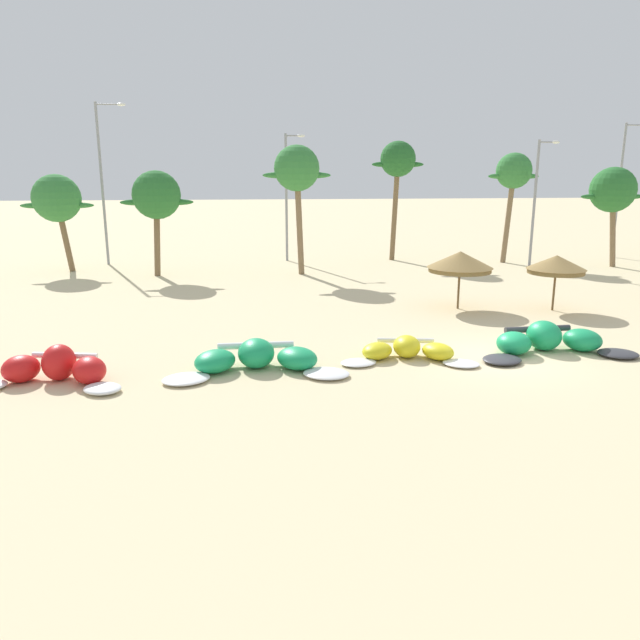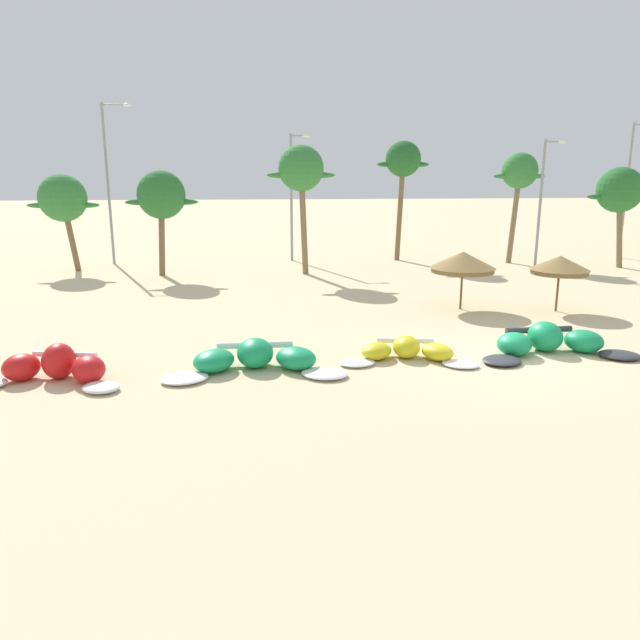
{
  "view_description": "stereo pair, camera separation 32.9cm",
  "coord_description": "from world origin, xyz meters",
  "px_view_note": "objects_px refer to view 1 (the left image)",
  "views": [
    {
      "loc": [
        -8.47,
        -18.79,
        6.1
      ],
      "look_at": [
        -5.85,
        2.0,
        1.0
      ],
      "focal_mm": 33.88,
      "sensor_mm": 36.0,
      "label": 1
    },
    {
      "loc": [
        -8.14,
        -18.83,
        6.1
      ],
      "look_at": [
        -5.85,
        2.0,
        1.0
      ],
      "focal_mm": 33.88,
      "sensor_mm": 36.0,
      "label": 2
    }
  ],
  "objects_px": {
    "kite_left_of_center": "(407,351)",
    "lamppost_west": "(104,177)",
    "kite_left": "(256,359)",
    "lamppost_east_center": "(537,197)",
    "beach_umbrella_middle": "(556,264)",
    "lamppost_west_center": "(288,191)",
    "palm_leftmost": "(57,199)",
    "kite_center": "(548,341)",
    "palm_left": "(156,196)",
    "palm_center_left": "(398,162)",
    "lamppost_east": "(622,184)",
    "palm_right_of_gap": "(613,191)",
    "kite_far_left": "(55,369)",
    "palm_left_of_gap": "(297,170)",
    "beach_umbrella_near_van": "(460,262)",
    "palm_center_right": "(514,173)"
  },
  "relations": [
    {
      "from": "kite_left",
      "to": "lamppost_west",
      "type": "relative_size",
      "value": 0.57
    },
    {
      "from": "kite_left",
      "to": "beach_umbrella_middle",
      "type": "distance_m",
      "value": 15.45
    },
    {
      "from": "palm_center_left",
      "to": "lamppost_west",
      "type": "distance_m",
      "value": 20.06
    },
    {
      "from": "beach_umbrella_near_van",
      "to": "kite_left_of_center",
      "type": "bearing_deg",
      "value": -120.93
    },
    {
      "from": "kite_left_of_center",
      "to": "palm_right_of_gap",
      "type": "bearing_deg",
      "value": 44.81
    },
    {
      "from": "kite_left_of_center",
      "to": "palm_left",
      "type": "height_order",
      "value": "palm_left"
    },
    {
      "from": "kite_center",
      "to": "palm_center_right",
      "type": "height_order",
      "value": "palm_center_right"
    },
    {
      "from": "beach_umbrella_near_van",
      "to": "palm_leftmost",
      "type": "distance_m",
      "value": 25.39
    },
    {
      "from": "kite_left_of_center",
      "to": "palm_left",
      "type": "distance_m",
      "value": 21.76
    },
    {
      "from": "palm_center_right",
      "to": "lamppost_east_center",
      "type": "relative_size",
      "value": 0.91
    },
    {
      "from": "kite_left_of_center",
      "to": "palm_center_right",
      "type": "distance_m",
      "value": 25.67
    },
    {
      "from": "kite_left",
      "to": "kite_left_of_center",
      "type": "xyz_separation_m",
      "value": [
        5.09,
        0.56,
        -0.08
      ]
    },
    {
      "from": "beach_umbrella_middle",
      "to": "lamppost_west_center",
      "type": "bearing_deg",
      "value": 121.33
    },
    {
      "from": "kite_left_of_center",
      "to": "beach_umbrella_middle",
      "type": "height_order",
      "value": "beach_umbrella_middle"
    },
    {
      "from": "palm_leftmost",
      "to": "lamppost_east_center",
      "type": "bearing_deg",
      "value": -2.81
    },
    {
      "from": "palm_center_right",
      "to": "lamppost_west_center",
      "type": "distance_m",
      "value": 15.55
    },
    {
      "from": "beach_umbrella_middle",
      "to": "palm_left_of_gap",
      "type": "relative_size",
      "value": 0.34
    },
    {
      "from": "kite_far_left",
      "to": "palm_center_left",
      "type": "height_order",
      "value": "palm_center_left"
    },
    {
      "from": "beach_umbrella_near_van",
      "to": "kite_center",
      "type": "bearing_deg",
      "value": -84.42
    },
    {
      "from": "palm_right_of_gap",
      "to": "lamppost_east_center",
      "type": "relative_size",
      "value": 0.79
    },
    {
      "from": "lamppost_west",
      "to": "palm_center_left",
      "type": "bearing_deg",
      "value": -0.79
    },
    {
      "from": "kite_far_left",
      "to": "beach_umbrella_near_van",
      "type": "height_order",
      "value": "beach_umbrella_near_van"
    },
    {
      "from": "lamppost_west_center",
      "to": "kite_far_left",
      "type": "bearing_deg",
      "value": -109.42
    },
    {
      "from": "kite_far_left",
      "to": "palm_center_right",
      "type": "bearing_deg",
      "value": 42.8
    },
    {
      "from": "palm_center_left",
      "to": "lamppost_east",
      "type": "distance_m",
      "value": 16.69
    },
    {
      "from": "palm_right_of_gap",
      "to": "lamppost_east",
      "type": "height_order",
      "value": "lamppost_east"
    },
    {
      "from": "kite_far_left",
      "to": "kite_center",
      "type": "bearing_deg",
      "value": 4.06
    },
    {
      "from": "kite_center",
      "to": "kite_left",
      "type": "bearing_deg",
      "value": -175.98
    },
    {
      "from": "kite_left",
      "to": "palm_left_of_gap",
      "type": "bearing_deg",
      "value": 80.89
    },
    {
      "from": "kite_center",
      "to": "palm_right_of_gap",
      "type": "xyz_separation_m",
      "value": [
        13.53,
        18.34,
        4.59
      ]
    },
    {
      "from": "lamppost_west_center",
      "to": "lamppost_east",
      "type": "xyz_separation_m",
      "value": [
        24.32,
        -1.18,
        0.5
      ]
    },
    {
      "from": "palm_leftmost",
      "to": "kite_center",
      "type": "bearing_deg",
      "value": -43.52
    },
    {
      "from": "kite_far_left",
      "to": "lamppost_west",
      "type": "xyz_separation_m",
      "value": [
        -3.47,
        24.87,
        5.47
      ]
    },
    {
      "from": "kite_center",
      "to": "kite_left_of_center",
      "type": "bearing_deg",
      "value": -178.23
    },
    {
      "from": "beach_umbrella_near_van",
      "to": "palm_center_left",
      "type": "height_order",
      "value": "palm_center_left"
    },
    {
      "from": "beach_umbrella_middle",
      "to": "lamppost_east",
      "type": "height_order",
      "value": "lamppost_east"
    },
    {
      "from": "kite_left_of_center",
      "to": "kite_center",
      "type": "distance_m",
      "value": 5.1
    },
    {
      "from": "kite_left",
      "to": "palm_center_left",
      "type": "xyz_separation_m",
      "value": [
        10.58,
        24.16,
        6.52
      ]
    },
    {
      "from": "lamppost_east",
      "to": "palm_leftmost",
      "type": "bearing_deg",
      "value": -177.11
    },
    {
      "from": "kite_left_of_center",
      "to": "palm_center_left",
      "type": "xyz_separation_m",
      "value": [
        5.49,
        23.61,
        6.59
      ]
    },
    {
      "from": "kite_left_of_center",
      "to": "lamppost_west",
      "type": "xyz_separation_m",
      "value": [
        -14.55,
        23.88,
        5.61
      ]
    },
    {
      "from": "lamppost_east",
      "to": "beach_umbrella_near_van",
      "type": "bearing_deg",
      "value": -138.55
    },
    {
      "from": "palm_right_of_gap",
      "to": "lamppost_west_center",
      "type": "xyz_separation_m",
      "value": [
        -20.84,
        5.66,
        -0.11
      ]
    },
    {
      "from": "kite_left",
      "to": "lamppost_east_center",
      "type": "height_order",
      "value": "lamppost_east_center"
    },
    {
      "from": "kite_left_of_center",
      "to": "beach_umbrella_near_van",
      "type": "xyz_separation_m",
      "value": [
        4.39,
        7.33,
        1.91
      ]
    },
    {
      "from": "beach_umbrella_near_van",
      "to": "lamppost_west_center",
      "type": "relative_size",
      "value": 0.34
    },
    {
      "from": "kite_far_left",
      "to": "palm_right_of_gap",
      "type": "distance_m",
      "value": 35.82
    },
    {
      "from": "palm_left",
      "to": "lamppost_west",
      "type": "bearing_deg",
      "value": 127.43
    },
    {
      "from": "kite_left_of_center",
      "to": "palm_left_of_gap",
      "type": "distance_m",
      "value": 19.15
    },
    {
      "from": "beach_umbrella_middle",
      "to": "palm_right_of_gap",
      "type": "distance_m",
      "value": 15.96
    }
  ]
}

